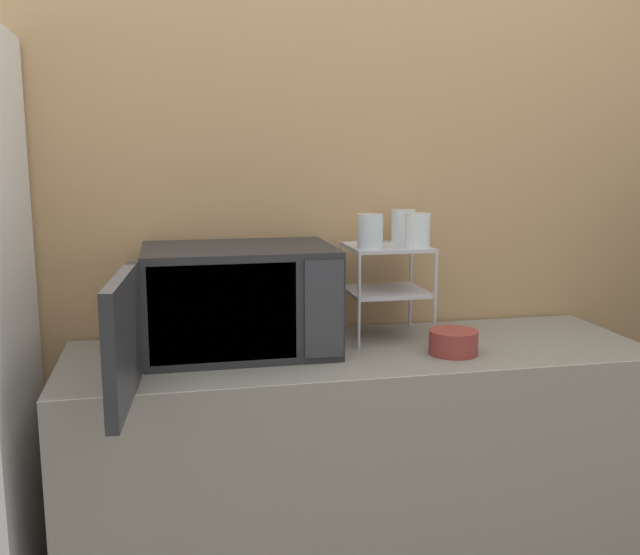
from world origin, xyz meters
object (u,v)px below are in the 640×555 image
(dish_rack, at_px, (386,271))
(glass_front_right, at_px, (418,230))
(microwave, at_px, (234,301))
(glass_back_right, at_px, (403,226))
(bowl, at_px, (453,342))
(glass_front_left, at_px, (370,231))

(dish_rack, relative_size, glass_front_right, 2.81)
(microwave, relative_size, dish_rack, 2.73)
(glass_back_right, height_order, bowl, glass_back_right)
(glass_front_left, height_order, glass_front_right, same)
(microwave, height_order, glass_front_left, glass_front_left)
(microwave, relative_size, bowl, 5.65)
(glass_front_left, xyz_separation_m, bowl, (0.21, -0.17, -0.32))
(glass_back_right, distance_m, bowl, 0.45)
(microwave, height_order, dish_rack, microwave)
(dish_rack, height_order, glass_back_right, glass_back_right)
(bowl, bearing_deg, glass_back_right, 101.02)
(microwave, distance_m, bowl, 0.66)
(microwave, xyz_separation_m, dish_rack, (0.50, 0.08, 0.06))
(glass_front_right, relative_size, bowl, 0.74)
(dish_rack, height_order, glass_front_right, glass_front_right)
(glass_front_right, bearing_deg, dish_rack, 136.49)
(microwave, xyz_separation_m, bowl, (0.63, -0.15, -0.12))
(dish_rack, relative_size, bowl, 2.07)
(glass_front_right, bearing_deg, microwave, -178.76)
(dish_rack, distance_m, glass_front_left, 0.17)
(bowl, bearing_deg, glass_front_right, 110.62)
(dish_rack, bearing_deg, glass_back_right, 42.26)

